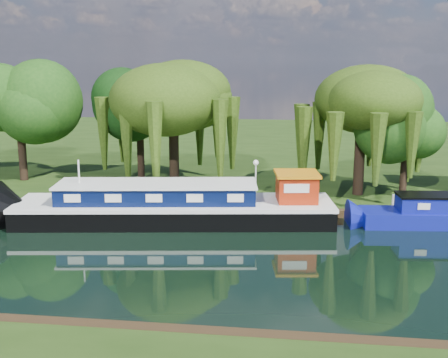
# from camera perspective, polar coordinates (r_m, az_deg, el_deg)

# --- Properties ---
(ground) EXTENTS (120.00, 120.00, 0.00)m
(ground) POSITION_cam_1_polar(r_m,az_deg,el_deg) (27.40, 0.50, -8.10)
(ground) COLOR black
(far_bank) EXTENTS (120.00, 52.00, 0.45)m
(far_bank) POSITION_cam_1_polar(r_m,az_deg,el_deg) (60.32, 4.40, 3.25)
(far_bank) COLOR #1A310D
(far_bank) RESTS_ON ground
(dutch_barge) EXTENTS (18.92, 6.65, 3.91)m
(dutch_barge) POSITION_cam_1_polar(r_m,az_deg,el_deg) (33.17, -4.76, -2.77)
(dutch_barge) COLOR black
(dutch_barge) RESTS_ON ground
(red_dinghy) EXTENTS (3.51, 2.63, 0.69)m
(red_dinghy) POSITION_cam_1_polar(r_m,az_deg,el_deg) (35.47, -15.04, -3.79)
(red_dinghy) COLOR #9C230B
(red_dinghy) RESTS_ON ground
(willow_left) EXTENTS (7.05, 7.05, 8.45)m
(willow_left) POSITION_cam_1_polar(r_m,az_deg,el_deg) (40.07, -5.20, 7.93)
(willow_left) COLOR black
(willow_left) RESTS_ON far_bank
(willow_right) EXTENTS (6.39, 6.39, 7.79)m
(willow_right) POSITION_cam_1_polar(r_m,az_deg,el_deg) (38.31, 13.83, 6.77)
(willow_right) COLOR black
(willow_right) RESTS_ON far_bank
(tree_far_left) EXTENTS (5.39, 5.39, 8.68)m
(tree_far_left) POSITION_cam_1_polar(r_m,az_deg,el_deg) (44.57, -20.16, 7.42)
(tree_far_left) COLOR black
(tree_far_left) RESTS_ON far_bank
(tree_far_mid) EXTENTS (4.68, 4.68, 7.66)m
(tree_far_mid) POSITION_cam_1_polar(r_m,az_deg,el_deg) (42.57, -8.60, 6.95)
(tree_far_mid) COLOR black
(tree_far_mid) RESTS_ON far_bank
(tree_far_right) EXTENTS (4.21, 4.21, 6.89)m
(tree_far_right) POSITION_cam_1_polar(r_m,az_deg,el_deg) (38.63, 18.09, 5.18)
(tree_far_right) COLOR black
(tree_far_right) RESTS_ON far_bank
(lamppost) EXTENTS (0.36, 0.36, 2.56)m
(lamppost) POSITION_cam_1_polar(r_m,az_deg,el_deg) (36.80, 3.25, 1.05)
(lamppost) COLOR silver
(lamppost) RESTS_ON far_bank
(mooring_posts) EXTENTS (19.16, 0.16, 1.00)m
(mooring_posts) POSITION_cam_1_polar(r_m,az_deg,el_deg) (35.16, 1.34, -1.91)
(mooring_posts) COLOR silver
(mooring_posts) RESTS_ON far_bank
(reeds_near) EXTENTS (33.70, 1.50, 1.10)m
(reeds_near) POSITION_cam_1_polar(r_m,az_deg,el_deg) (20.40, 17.92, -14.42)
(reeds_near) COLOR #1A4312
(reeds_near) RESTS_ON ground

